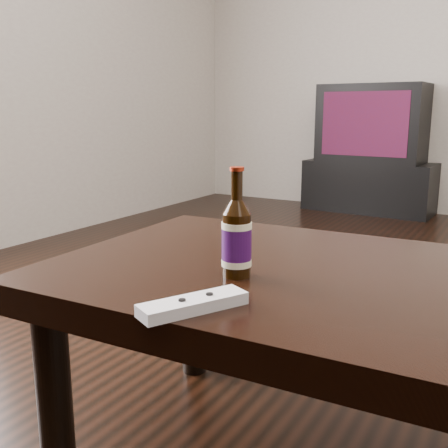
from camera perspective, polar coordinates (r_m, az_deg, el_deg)
The scene contains 6 objects.
floor at distance 1.73m, azimuth 19.60°, elevation -17.28°, with size 5.00×6.00×0.01m, color black.
tv_stand at distance 4.58m, azimuth 15.68°, elevation 4.02°, with size 1.04×0.52×0.41m, color black.
tv at distance 4.53m, azimuth 16.06°, elevation 10.49°, with size 0.85×0.56×0.62m.
coffee_table at distance 1.15m, azimuth 13.62°, elevation -8.66°, with size 1.34×0.82×0.49m.
beer_bottle at distance 1.08m, azimuth 1.38°, elevation -1.59°, with size 0.08×0.08×0.23m.
remote at distance 0.91m, azimuth -3.36°, elevation -8.71°, with size 0.14×0.20×0.02m.
Camera 1 is at (0.23, -1.50, 0.83)m, focal length 42.00 mm.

